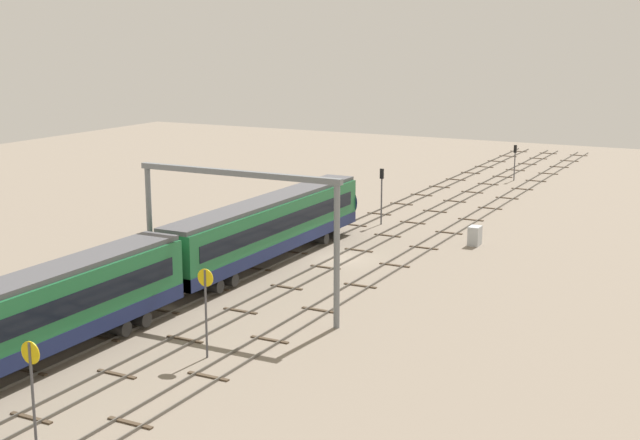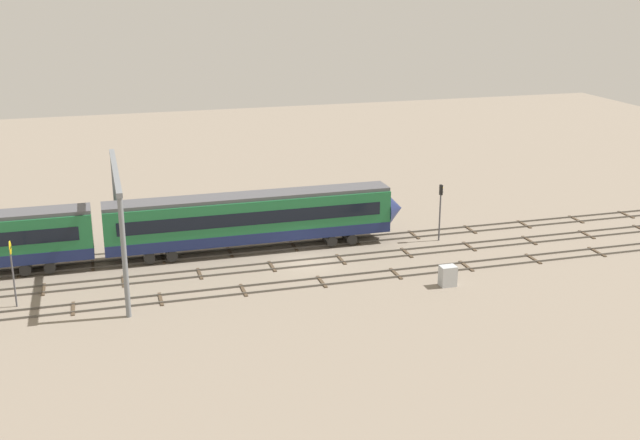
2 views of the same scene
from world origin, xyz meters
The scene contains 8 objects.
ground_plane centered at (0.00, 0.00, 0.00)m, with size 155.45×155.45×0.00m, color gray.
track_near_foreground centered at (0.00, -4.29, 0.07)m, with size 139.45×2.40×0.16m.
track_second_near centered at (0.00, 0.00, 0.07)m, with size 139.45×2.40×0.16m.
track_with_train centered at (0.00, 4.29, 0.07)m, with size 139.45×2.40×0.16m.
overhead_gantry centered at (-14.49, 0.09, 6.34)m, with size 0.40×14.09×8.86m.
speed_sign_near_foreground centered at (-22.00, -2.68, 3.22)m, with size 0.14×0.96×4.89m.
signal_light_trackside_departure centered at (12.71, 2.34, 3.29)m, with size 0.31×0.32×5.07m.
relay_cabinet centered at (8.91, -7.58, 0.79)m, with size 1.23×0.89×1.57m.
Camera 2 is at (-15.74, -58.05, 22.49)m, focal length 44.32 mm.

